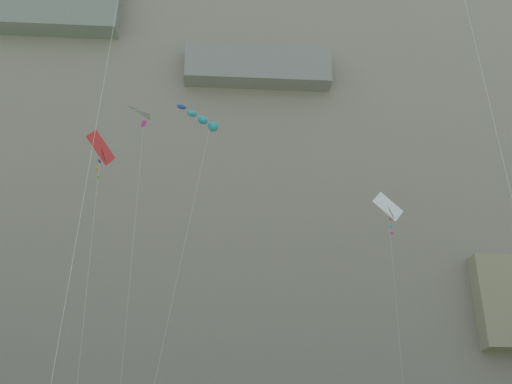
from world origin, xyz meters
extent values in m
cube|color=gray|center=(0.00, 64.02, 41.16)|extent=(180.00, 27.47, 82.32)
cube|color=gray|center=(-22.83, 49.52, 48.49)|extent=(15.83, 2.74, 7.33)
cube|color=gray|center=(0.00, 50.63, 41.23)|extent=(15.12, 4.77, 4.25)
cube|color=white|center=(8.69, 37.24, 20.25)|extent=(2.55, 0.97, 2.58)
cylinder|color=black|center=(8.69, 37.24, 20.25)|extent=(0.56, 0.70, 2.06)
cube|color=pink|center=(8.77, 37.24, 19.25)|extent=(0.28, 0.21, 0.16)
cube|color=#38B2D1|center=(8.70, 37.24, 18.70)|extent=(0.30, 0.16, 0.16)
cube|color=#CC3399|center=(8.76, 37.24, 18.14)|extent=(0.30, 0.15, 0.16)
cylinder|color=silver|center=(7.77, 34.52, 10.02)|extent=(1.86, 5.45, 19.80)
cylinder|color=silver|center=(-7.39, 12.89, 12.04)|extent=(0.07, 3.51, 23.84)
cube|color=red|center=(-10.43, 27.83, 19.22)|extent=(1.40, 2.00, 2.29)
cylinder|color=black|center=(-10.43, 27.83, 19.22)|extent=(0.74, 0.25, 1.83)
cube|color=purple|center=(-10.43, 27.83, 18.34)|extent=(0.12, 0.28, 0.14)
cube|color=yellow|center=(-10.48, 27.83, 17.85)|extent=(0.09, 0.28, 0.14)
cube|color=#8CCC33|center=(-10.41, 27.83, 17.35)|extent=(0.08, 0.28, 0.14)
cylinder|color=silver|center=(-10.09, 27.00, 9.52)|extent=(0.70, 1.66, 18.81)
cylinder|color=silver|center=(5.16, 13.10, 14.25)|extent=(1.37, 4.62, 28.25)
pyramid|color=white|center=(-8.23, 30.72, 22.87)|extent=(1.73, 1.83, 0.43)
cube|color=#CC3399|center=(-8.61, 31.01, 22.83)|extent=(0.42, 0.34, 0.52)
cylinder|color=silver|center=(-8.50, 30.34, 11.47)|extent=(0.24, 1.35, 22.71)
ellipsoid|color=#38B2D1|center=(-4.14, 30.45, 22.44)|extent=(1.01, 0.99, 0.74)
ellipsoid|color=#38B2D1|center=(-4.79, 29.92, 22.57)|extent=(0.92, 0.89, 0.62)
ellipsoid|color=#38B2D1|center=(-5.44, 29.38, 22.69)|extent=(0.83, 0.79, 0.50)
ellipsoid|color=blue|center=(-6.09, 28.85, 22.81)|extent=(0.75, 0.69, 0.39)
cylinder|color=silver|center=(-5.73, 27.58, 11.22)|extent=(2.80, 5.43, 22.20)
camera|label=1|loc=(-3.57, -3.67, 1.80)|focal=43.72mm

